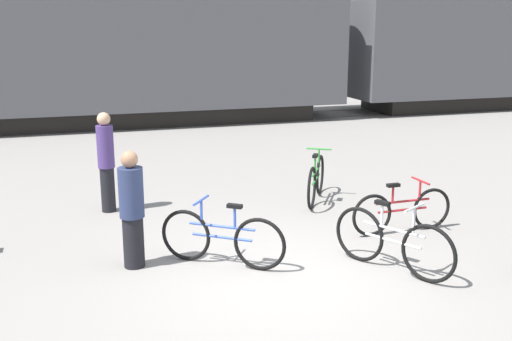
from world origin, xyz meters
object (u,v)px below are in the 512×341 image
(freight_train, at_px, (142,34))
(person_in_navy, at_px, (132,210))
(bicycle_silver, at_px, (393,242))
(person_in_purple, at_px, (106,161))
(bicycle_maroon, at_px, (402,211))
(bicycle_blue, at_px, (222,238))
(bicycle_green, at_px, (316,180))

(freight_train, distance_m, person_in_navy, 12.13)
(freight_train, height_order, bicycle_silver, freight_train)
(person_in_purple, bearing_deg, bicycle_maroon, -41.44)
(freight_train, xyz_separation_m, bicycle_blue, (-0.58, -12.15, -2.43))
(bicycle_maroon, height_order, person_in_purple, person_in_purple)
(bicycle_blue, distance_m, person_in_purple, 3.18)
(bicycle_blue, distance_m, bicycle_maroon, 2.98)
(bicycle_maroon, relative_size, person_in_purple, 1.00)
(bicycle_maroon, height_order, person_in_navy, person_in_navy)
(bicycle_silver, bearing_deg, freight_train, 96.41)
(bicycle_maroon, relative_size, bicycle_silver, 1.08)
(bicycle_maroon, xyz_separation_m, bicycle_green, (-0.59, 1.96, 0.04))
(bicycle_silver, relative_size, person_in_navy, 1.01)
(bicycle_green, distance_m, person_in_navy, 4.06)
(bicycle_blue, bearing_deg, person_in_purple, 113.67)
(bicycle_green, distance_m, bicycle_silver, 3.24)
(person_in_navy, xyz_separation_m, person_in_purple, (-0.14, 2.57, 0.09))
(freight_train, relative_size, bicycle_green, 27.03)
(bicycle_green, bearing_deg, bicycle_silver, -95.59)
(freight_train, relative_size, bicycle_maroon, 23.60)
(bicycle_maroon, height_order, bicycle_silver, bicycle_silver)
(bicycle_silver, distance_m, person_in_purple, 5.00)
(bicycle_silver, height_order, person_in_navy, person_in_navy)
(freight_train, xyz_separation_m, person_in_purple, (-1.84, -9.28, -1.93))
(bicycle_green, bearing_deg, bicycle_maroon, -73.24)
(bicycle_blue, height_order, bicycle_maroon, bicycle_blue)
(bicycle_green, bearing_deg, person_in_purple, 172.14)
(freight_train, xyz_separation_m, person_in_navy, (-1.70, -11.84, -2.02))
(bicycle_green, xyz_separation_m, person_in_navy, (-3.48, -2.07, 0.39))
(bicycle_green, xyz_separation_m, bicycle_silver, (-0.32, -3.22, 0.00))
(freight_train, distance_m, person_in_purple, 9.65)
(bicycle_maroon, bearing_deg, freight_train, 101.40)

